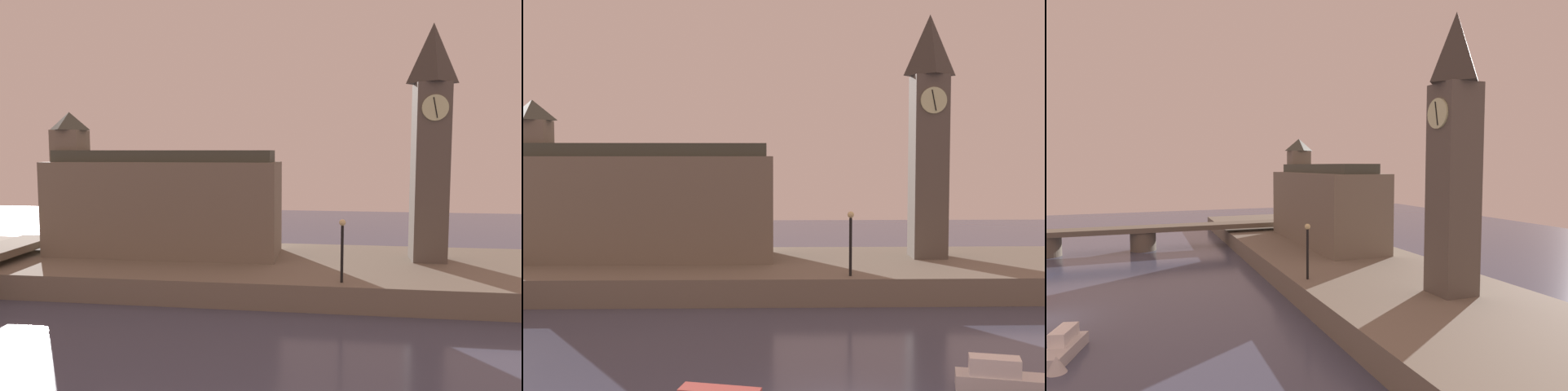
% 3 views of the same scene
% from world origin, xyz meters
% --- Properties ---
extents(far_embankment, '(70.00, 12.00, 1.50)m').
position_xyz_m(far_embankment, '(0.00, 20.00, 0.75)').
color(far_embankment, slate).
rests_on(far_embankment, ground).
extents(clock_tower, '(2.34, 2.39, 15.34)m').
position_xyz_m(clock_tower, '(7.66, 21.34, 9.46)').
color(clock_tower, '#5B544C').
rests_on(clock_tower, far_embankment).
extents(parliament_hall, '(16.04, 5.09, 9.96)m').
position_xyz_m(parliament_hall, '(-10.69, 21.19, 5.08)').
color(parliament_hall, slate).
rests_on(parliament_hall, far_embankment).
extents(streetlamp, '(0.36, 0.36, 3.50)m').
position_xyz_m(streetlamp, '(1.90, 14.97, 3.71)').
color(streetlamp, black).
rests_on(streetlamp, far_embankment).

